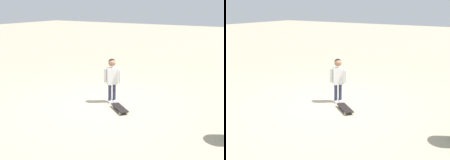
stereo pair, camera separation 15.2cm
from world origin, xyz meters
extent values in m
plane|color=tan|center=(0.00, 0.00, 0.00)|extent=(50.00, 50.00, 0.00)
cylinder|color=#2D3351|center=(0.19, 0.32, 0.24)|extent=(0.08, 0.08, 0.42)
cube|color=white|center=(0.22, 0.30, 0.03)|extent=(0.17, 0.16, 0.05)
cylinder|color=#2D3351|center=(0.12, 0.23, 0.24)|extent=(0.08, 0.08, 0.42)
cube|color=white|center=(0.14, 0.21, 0.03)|extent=(0.17, 0.16, 0.05)
cube|color=white|center=(0.16, 0.27, 0.65)|extent=(0.26, 0.27, 0.40)
cylinder|color=white|center=(0.33, 0.33, 0.65)|extent=(0.06, 0.06, 0.32)
cylinder|color=white|center=(0.01, 0.20, 0.65)|extent=(0.06, 0.06, 0.32)
sphere|color=#9E7051|center=(0.16, 0.27, 0.96)|extent=(0.17, 0.17, 0.17)
sphere|color=black|center=(0.15, 0.28, 0.98)|extent=(0.16, 0.16, 0.16)
cube|color=black|center=(0.58, -0.09, 0.07)|extent=(0.58, 0.50, 0.02)
cube|color=#B7B7BC|center=(0.74, -0.21, 0.05)|extent=(0.09, 0.11, 0.02)
cube|color=#B7B7BC|center=(0.41, 0.04, 0.05)|extent=(0.09, 0.11, 0.02)
cylinder|color=beige|center=(0.79, -0.15, 0.03)|extent=(0.06, 0.06, 0.06)
cylinder|color=beige|center=(0.70, -0.27, 0.03)|extent=(0.06, 0.06, 0.06)
cylinder|color=beige|center=(0.46, 0.10, 0.03)|extent=(0.06, 0.06, 0.06)
cylinder|color=beige|center=(0.37, -0.02, 0.03)|extent=(0.06, 0.06, 0.06)
camera|label=1|loc=(3.18, -4.66, 2.25)|focal=41.00mm
camera|label=2|loc=(3.31, -4.58, 2.25)|focal=41.00mm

